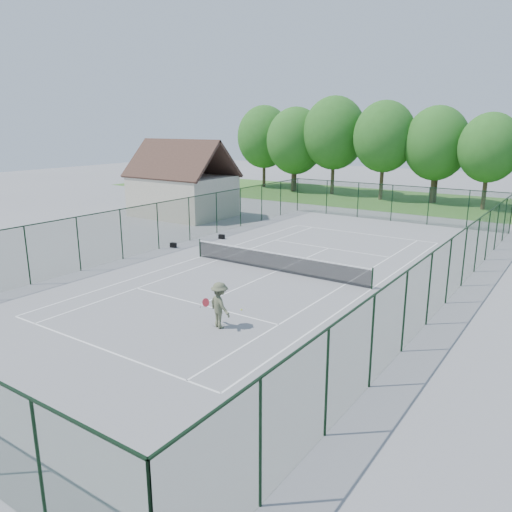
# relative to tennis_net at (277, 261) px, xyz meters

# --- Properties ---
(ground) EXTENTS (140.00, 140.00, 0.00)m
(ground) POSITION_rel_tennis_net_xyz_m (0.00, 0.00, -0.58)
(ground) COLOR gray
(ground) RESTS_ON ground
(grass_far) EXTENTS (80.00, 16.00, 0.01)m
(grass_far) POSITION_rel_tennis_net_xyz_m (0.00, 30.00, -0.57)
(grass_far) COLOR #43782C
(grass_far) RESTS_ON ground
(court_lines) EXTENTS (11.05, 23.85, 0.01)m
(court_lines) POSITION_rel_tennis_net_xyz_m (0.00, 0.00, -0.57)
(court_lines) COLOR white
(court_lines) RESTS_ON ground
(tennis_net) EXTENTS (11.08, 0.08, 1.10)m
(tennis_net) POSITION_rel_tennis_net_xyz_m (0.00, 0.00, 0.00)
(tennis_net) COLOR black
(tennis_net) RESTS_ON ground
(fence_enclosure) EXTENTS (18.05, 36.05, 3.02)m
(fence_enclosure) POSITION_rel_tennis_net_xyz_m (0.00, 0.00, 0.98)
(fence_enclosure) COLOR #17351F
(fence_enclosure) RESTS_ON ground
(utility_building) EXTENTS (8.60, 6.27, 6.63)m
(utility_building) POSITION_rel_tennis_net_xyz_m (-16.00, 10.00, 2.54)
(utility_building) COLOR beige
(utility_building) RESTS_ON ground
(tree_line_far) EXTENTS (39.40, 6.40, 9.70)m
(tree_line_far) POSITION_rel_tennis_net_xyz_m (0.00, 30.00, 5.42)
(tree_line_far) COLOR #483724
(tree_line_far) RESTS_ON ground
(sports_bag_a) EXTENTS (0.43, 0.31, 0.32)m
(sports_bag_a) POSITION_rel_tennis_net_xyz_m (-8.51, 0.82, -0.42)
(sports_bag_a) COLOR black
(sports_bag_a) RESTS_ON ground
(sports_bag_b) EXTENTS (0.44, 0.31, 0.32)m
(sports_bag_b) POSITION_rel_tennis_net_xyz_m (-7.47, 4.62, -0.42)
(sports_bag_b) COLOR black
(sports_bag_b) RESTS_ON ground
(tennis_player) EXTENTS (1.66, 1.07, 1.87)m
(tennis_player) POSITION_rel_tennis_net_xyz_m (2.32, -7.92, 0.36)
(tennis_player) COLOR #595D42
(tennis_player) RESTS_ON ground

